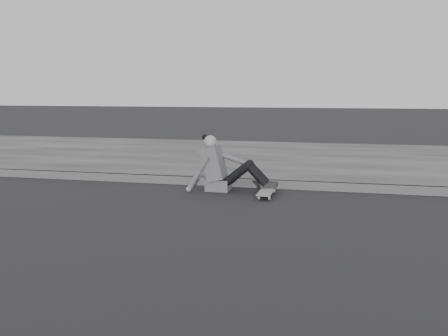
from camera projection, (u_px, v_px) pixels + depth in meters
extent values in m
plane|color=black|center=(317.00, 237.00, 5.34)|extent=(80.00, 80.00, 0.00)
cube|color=#4B4B4B|center=(325.00, 186.00, 7.81)|extent=(24.00, 0.16, 0.12)
cube|color=#3D3D3D|center=(329.00, 160.00, 10.72)|extent=(24.00, 6.00, 0.12)
cylinder|color=#9D9D98|center=(259.00, 197.00, 7.15)|extent=(0.03, 0.05, 0.05)
cylinder|color=#9D9D98|center=(269.00, 198.00, 7.12)|extent=(0.03, 0.05, 0.05)
cylinder|color=#9D9D98|center=(264.00, 190.00, 7.65)|extent=(0.03, 0.05, 0.05)
cylinder|color=#9D9D98|center=(274.00, 191.00, 7.62)|extent=(0.03, 0.05, 0.05)
cube|color=#2C2C2F|center=(264.00, 196.00, 7.13)|extent=(0.16, 0.04, 0.03)
cube|color=#2C2C2F|center=(269.00, 189.00, 7.63)|extent=(0.16, 0.04, 0.03)
cube|color=slate|center=(267.00, 191.00, 7.38)|extent=(0.20, 0.78, 0.02)
cube|color=#525254|center=(218.00, 185.00, 7.80)|extent=(0.36, 0.34, 0.18)
cube|color=#525254|center=(214.00, 163.00, 7.76)|extent=(0.37, 0.40, 0.57)
cube|color=#525254|center=(206.00, 155.00, 7.77)|extent=(0.14, 0.30, 0.20)
cylinder|color=gray|center=(211.00, 148.00, 7.74)|extent=(0.09, 0.09, 0.08)
sphere|color=gray|center=(210.00, 142.00, 7.72)|extent=(0.20, 0.20, 0.20)
sphere|color=black|center=(205.00, 137.00, 7.75)|extent=(0.09, 0.09, 0.09)
cylinder|color=black|center=(237.00, 174.00, 7.61)|extent=(0.43, 0.13, 0.39)
cylinder|color=black|center=(239.00, 172.00, 7.78)|extent=(0.43, 0.13, 0.39)
cylinder|color=black|center=(256.00, 175.00, 7.54)|extent=(0.35, 0.11, 0.36)
cylinder|color=black|center=(258.00, 173.00, 7.72)|extent=(0.35, 0.11, 0.36)
sphere|color=black|center=(248.00, 166.00, 7.55)|extent=(0.13, 0.13, 0.13)
sphere|color=black|center=(250.00, 164.00, 7.73)|extent=(0.13, 0.13, 0.13)
cube|color=black|center=(268.00, 186.00, 7.53)|extent=(0.24, 0.08, 0.07)
cube|color=black|center=(270.00, 184.00, 7.70)|extent=(0.24, 0.08, 0.07)
cylinder|color=#525254|center=(198.00, 173.00, 7.63)|extent=(0.38, 0.08, 0.58)
sphere|color=gray|center=(189.00, 189.00, 7.69)|extent=(0.08, 0.08, 0.08)
cylinder|color=#525254|center=(231.00, 158.00, 7.85)|extent=(0.48, 0.08, 0.21)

